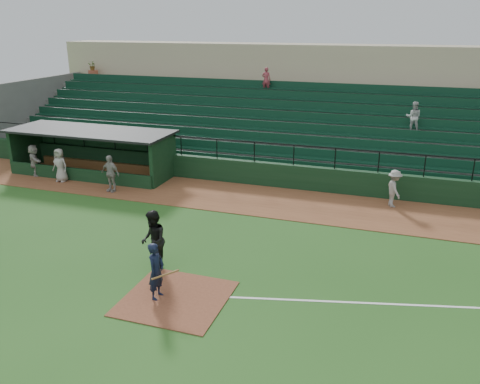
% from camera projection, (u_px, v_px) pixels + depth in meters
% --- Properties ---
extents(ground, '(90.00, 90.00, 0.00)m').
position_uv_depth(ground, '(190.00, 283.00, 15.58)').
color(ground, '#224F19').
rests_on(ground, ground).
extents(warning_track, '(40.00, 4.00, 0.03)m').
position_uv_depth(warning_track, '(261.00, 200.00, 22.74)').
color(warning_track, brown).
rests_on(warning_track, ground).
extents(home_plate_dirt, '(3.00, 3.00, 0.03)m').
position_uv_depth(home_plate_dirt, '(176.00, 298.00, 14.68)').
color(home_plate_dirt, brown).
rests_on(home_plate_dirt, ground).
extents(foul_line, '(17.49, 4.44, 0.01)m').
position_uv_depth(foul_line, '(460.00, 307.00, 14.24)').
color(foul_line, white).
rests_on(foul_line, ground).
extents(stadium_structure, '(38.00, 13.08, 6.40)m').
position_uv_depth(stadium_structure, '(301.00, 119.00, 29.56)').
color(stadium_structure, black).
rests_on(stadium_structure, ground).
extents(dugout, '(8.90, 3.20, 2.42)m').
position_uv_depth(dugout, '(97.00, 148.00, 26.65)').
color(dugout, black).
rests_on(dugout, ground).
extents(batter_at_plate, '(1.01, 0.70, 1.78)m').
position_uv_depth(batter_at_plate, '(156.00, 271.00, 14.44)').
color(batter_at_plate, black).
rests_on(batter_at_plate, ground).
extents(umpire, '(1.18, 1.25, 2.04)m').
position_uv_depth(umpire, '(153.00, 240.00, 16.16)').
color(umpire, black).
rests_on(umpire, ground).
extents(runner, '(0.99, 1.24, 1.67)m').
position_uv_depth(runner, '(394.00, 189.00, 21.67)').
color(runner, gray).
rests_on(runner, warning_track).
extents(dugout_player_a, '(1.11, 0.60, 1.80)m').
position_uv_depth(dugout_player_a, '(110.00, 173.00, 23.61)').
color(dugout_player_a, '#A19C96').
rests_on(dugout_player_a, warning_track).
extents(dugout_player_b, '(0.88, 0.60, 1.73)m').
position_uv_depth(dugout_player_b, '(60.00, 165.00, 25.11)').
color(dugout_player_b, '#A7A19C').
rests_on(dugout_player_b, warning_track).
extents(dugout_player_c, '(1.50, 1.41, 1.69)m').
position_uv_depth(dugout_player_c, '(34.00, 160.00, 26.09)').
color(dugout_player_c, '#ADA7A1').
rests_on(dugout_player_c, warning_track).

